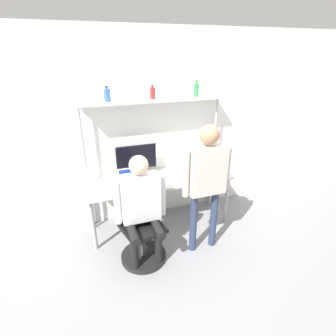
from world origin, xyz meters
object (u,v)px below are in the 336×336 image
Objects in this scene: person_seated at (141,202)px; bottle_blue at (107,95)px; bottle_red at (153,93)px; cell_phone at (151,182)px; monitor at (137,160)px; person_standing at (207,174)px; office_chair at (141,237)px; laptop at (130,181)px; bottle_green at (196,90)px.

bottle_blue reaches higher than person_seated.
cell_phone is at bearing -114.65° from bottle_red.
monitor is 0.86m from person_seated.
person_standing is at bearing -53.51° from monitor.
office_chair is at bearing -117.51° from bottle_red.
laptop is 0.18× the size of person_standing.
laptop is at bearing 89.25° from office_chair.
bottle_blue is at bearing 180.00° from bottle_green.
bottle_blue is at bearing 121.82° from laptop.
bottle_green reaches higher than laptop.
cell_phone is at bearing 129.98° from person_standing.
monitor reaches higher than cell_phone.
bottle_red is (0.13, 0.28, 1.13)m from cell_phone.
person_seated is 1.72m from bottle_green.
cell_phone is 0.70× the size of bottle_green.
person_seated is 1.38m from bottle_blue.
cell_phone is at bearing 61.01° from office_chair.
bottle_blue reaches higher than office_chair.
monitor is 0.94m from bottle_blue.
laptop is at bearing 141.98° from person_standing.
laptop is at bearing -146.57° from bottle_red.
laptop is 0.29m from cell_phone.
cell_phone is at bearing -2.19° from laptop.
laptop is 0.58m from person_seated.
laptop is 2.04× the size of cell_phone.
person_seated reaches higher than office_chair.
person_standing is 8.82× the size of bottle_blue.
monitor is 0.41× the size of person_seated.
bottle_red is at bearing 0.00° from bottle_blue.
monitor is at bearing 58.80° from laptop.
bottle_red is at bearing 5.10° from monitor.
bottle_red reaches higher than monitor.
office_chair is 5.01× the size of bottle_blue.
bottle_blue is (-0.45, 0.28, 1.14)m from cell_phone.
laptop is 1.43× the size of bottle_green.
bottle_red is at bearing 64.29° from person_seated.
office_chair is 4.41× the size of bottle_green.
person_seated is at bearing -100.13° from monitor.
office_chair is at bearing 102.10° from person_seated.
laptop reaches higher than office_chair.
bottle_red is at bearing 65.35° from cell_phone.
bottle_blue is at bearing 101.41° from person_seated.
person_seated reaches higher than monitor.
bottle_green is at bearing 39.57° from person_seated.
person_seated is (-0.15, -0.83, -0.19)m from monitor.
monitor is 0.60× the size of office_chair.
person_seated is (0.00, -0.58, 0.01)m from laptop.
laptop is 1.13m from bottle_blue.
bottle_red reaches higher than person_seated.
cell_phone is 1.25m from bottle_blue.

